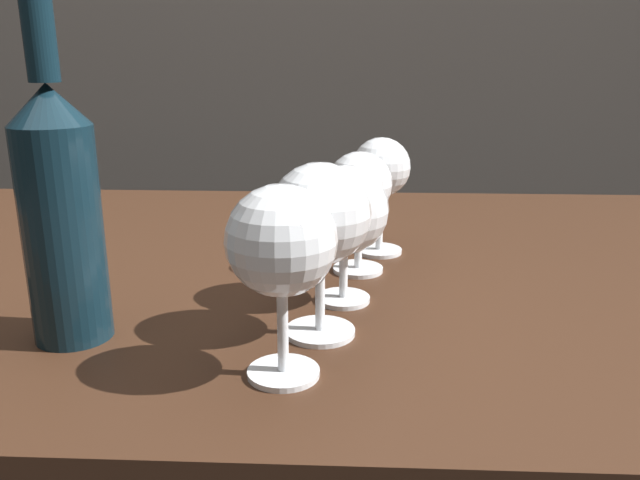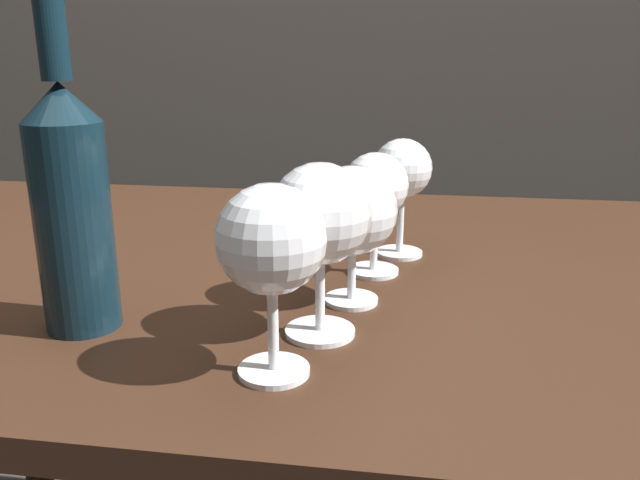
# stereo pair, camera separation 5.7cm
# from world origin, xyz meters

# --- Properties ---
(dining_table) EXTENTS (1.39, 0.81, 0.75)m
(dining_table) POSITION_xyz_m (0.00, 0.00, 0.66)
(dining_table) COLOR #382114
(dining_table) RESTS_ON ground_plane
(wine_glass_rose) EXTENTS (0.09, 0.09, 0.16)m
(wine_glass_rose) POSITION_xyz_m (0.05, -0.29, 0.86)
(wine_glass_rose) COLOR white
(wine_glass_rose) RESTS_ON dining_table
(wine_glass_amber) EXTENTS (0.09, 0.09, 0.16)m
(wine_glass_amber) POSITION_xyz_m (0.07, -0.21, 0.86)
(wine_glass_amber) COLOR white
(wine_glass_amber) RESTS_ON dining_table
(wine_glass_port) EXTENTS (0.09, 0.09, 0.14)m
(wine_glass_port) POSITION_xyz_m (0.09, -0.13, 0.85)
(wine_glass_port) COLOR white
(wine_glass_port) RESTS_ON dining_table
(wine_glass_chardonnay) EXTENTS (0.08, 0.08, 0.14)m
(wine_glass_chardonnay) POSITION_xyz_m (0.11, -0.03, 0.85)
(wine_glass_chardonnay) COLOR white
(wine_glass_chardonnay) RESTS_ON dining_table
(wine_glass_pinot) EXTENTS (0.07, 0.07, 0.15)m
(wine_glass_pinot) POSITION_xyz_m (0.14, 0.04, 0.86)
(wine_glass_pinot) COLOR white
(wine_glass_pinot) RESTS_ON dining_table
(wine_bottle) EXTENTS (0.07, 0.07, 0.32)m
(wine_bottle) POSITION_xyz_m (-0.15, -0.22, 0.87)
(wine_bottle) COLOR #0F232D
(wine_bottle) RESTS_ON dining_table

